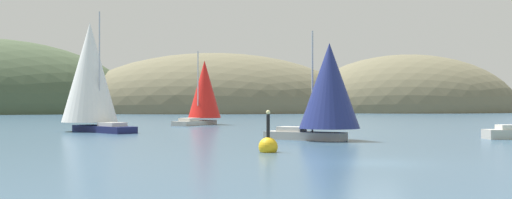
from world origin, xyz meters
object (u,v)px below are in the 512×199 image
(sailboat_red_spinnaker, at_px, (204,91))
(sailboat_navy_sail, at_px, (328,88))
(sailboat_white_mainsail, at_px, (90,74))
(channel_buoy, at_px, (268,146))

(sailboat_red_spinnaker, distance_m, sailboat_navy_sail, 33.62)
(sailboat_red_spinnaker, height_order, sailboat_white_mainsail, sailboat_white_mainsail)
(sailboat_red_spinnaker, xyz_separation_m, sailboat_white_mainsail, (-12.14, -15.74, 1.35))
(sailboat_white_mainsail, relative_size, sailboat_navy_sail, 1.40)
(sailboat_red_spinnaker, bearing_deg, sailboat_navy_sail, -78.27)
(sailboat_white_mainsail, height_order, sailboat_navy_sail, sailboat_white_mainsail)
(sailboat_red_spinnaker, height_order, sailboat_navy_sail, sailboat_red_spinnaker)
(sailboat_red_spinnaker, xyz_separation_m, sailboat_navy_sail, (6.83, -32.92, -0.32))
(sailboat_navy_sail, distance_m, channel_buoy, 11.80)
(sailboat_white_mainsail, bearing_deg, channel_buoy, -64.33)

